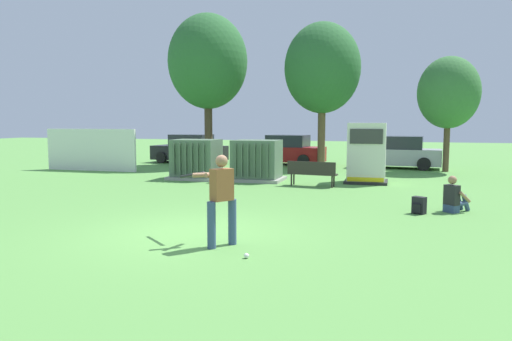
{
  "coord_description": "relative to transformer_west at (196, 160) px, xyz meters",
  "views": [
    {
      "loc": [
        4.02,
        -9.08,
        2.36
      ],
      "look_at": [
        0.39,
        3.5,
        1.0
      ],
      "focal_mm": 33.28,
      "sensor_mm": 36.0,
      "label": 1
    }
  ],
  "objects": [
    {
      "name": "batter",
      "position": [
        4.64,
        -9.66,
        0.19
      ],
      "size": [
        1.45,
        1.14,
        1.74
      ],
      "color": "#384C75",
      "rests_on": "ground"
    },
    {
      "name": "backpack",
      "position": [
        8.43,
        -5.3,
        -0.57
      ],
      "size": [
        0.38,
        0.36,
        0.44
      ],
      "color": "black",
      "rests_on": "ground"
    },
    {
      "name": "transformer_west",
      "position": [
        0.0,
        0.0,
        0.0
      ],
      "size": [
        2.1,
        1.7,
        1.62
      ],
      "color": "#9E9B93",
      "rests_on": "ground"
    },
    {
      "name": "parked_car_left_of_center",
      "position": [
        2.12,
        7.42,
        -0.04
      ],
      "size": [
        4.37,
        2.27,
        1.62
      ],
      "color": "maroon",
      "rests_on": "ground"
    },
    {
      "name": "transformer_mid_west",
      "position": [
        2.55,
        0.12,
        0.0
      ],
      "size": [
        2.1,
        1.7,
        1.62
      ],
      "color": "#9E9B93",
      "rests_on": "ground"
    },
    {
      "name": "parked_car_leftmost",
      "position": [
        -3.36,
        6.86,
        -0.04
      ],
      "size": [
        4.4,
        2.37,
        1.62
      ],
      "color": "black",
      "rests_on": "ground"
    },
    {
      "name": "tree_center_left",
      "position": [
        4.23,
        6.23,
        4.22
      ],
      "size": [
        3.82,
        3.82,
        7.3
      ],
      "color": "brown",
      "rests_on": "ground"
    },
    {
      "name": "parked_car_right_of_center",
      "position": [
        8.01,
        6.98,
        -0.04
      ],
      "size": [
        4.33,
        2.18,
        1.62
      ],
      "color": "#B2B2B7",
      "rests_on": "ground"
    },
    {
      "name": "sports_ball",
      "position": [
        5.36,
        -10.33,
        -0.74
      ],
      "size": [
        0.09,
        0.09,
        0.09
      ],
      "primitive_type": "sphere",
      "color": "white",
      "rests_on": "ground"
    },
    {
      "name": "seated_spectator",
      "position": [
        9.32,
        -4.79,
        -0.41
      ],
      "size": [
        0.73,
        0.75,
        0.96
      ],
      "color": "#384C75",
      "rests_on": "ground"
    },
    {
      "name": "generator_enclosure",
      "position": [
        6.79,
        0.61,
        0.35
      ],
      "size": [
        1.6,
        1.4,
        2.3
      ],
      "color": "#262626",
      "rests_on": "ground"
    },
    {
      "name": "park_bench",
      "position": [
        4.95,
        -0.96,
        -0.25
      ],
      "size": [
        1.84,
        0.63,
        0.92
      ],
      "color": "#2D2823",
      "rests_on": "ground"
    },
    {
      "name": "fence_panel",
      "position": [
        -6.16,
        1.61,
        0.21
      ],
      "size": [
        4.8,
        0.12,
        2.0
      ],
      "primitive_type": "cube",
      "color": "white",
      "rests_on": "ground"
    },
    {
      "name": "tree_left",
      "position": [
        -1.72,
        5.67,
        4.67
      ],
      "size": [
        4.17,
        4.17,
        7.96
      ],
      "color": "#4C3828",
      "rests_on": "ground"
    },
    {
      "name": "ground_plane",
      "position": [
        3.72,
        -8.89,
        -0.79
      ],
      "size": [
        96.0,
        96.0,
        0.0
      ],
      "primitive_type": "plane",
      "color": "#5B9947"
    },
    {
      "name": "tree_center_right",
      "position": [
        10.16,
        5.87,
        2.88
      ],
      "size": [
        2.8,
        2.8,
        5.35
      ],
      "color": "brown",
      "rests_on": "ground"
    }
  ]
}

